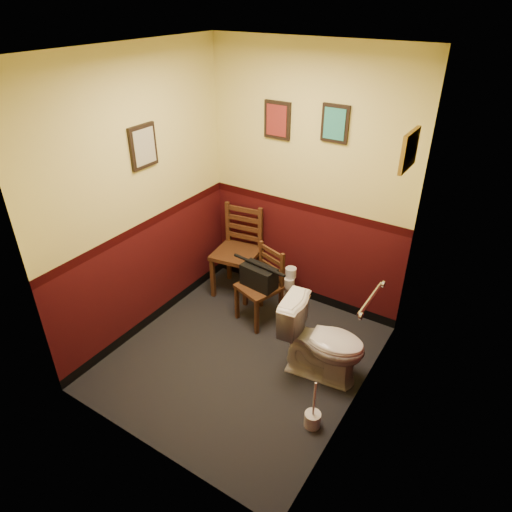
{
  "coord_description": "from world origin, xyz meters",
  "views": [
    {
      "loc": [
        1.87,
        -2.68,
        3.06
      ],
      "look_at": [
        0.0,
        0.25,
        1.0
      ],
      "focal_mm": 32.0,
      "sensor_mm": 36.0,
      "label": 1
    }
  ],
  "objects": [
    {
      "name": "grab_bar",
      "position": [
        1.07,
        0.25,
        0.95
      ],
      "size": [
        0.05,
        0.56,
        0.06
      ],
      "color": "silver",
      "rests_on": "wall_right"
    },
    {
      "name": "wall_front",
      "position": [
        0.0,
        -1.2,
        1.35
      ],
      "size": [
        2.2,
        0.0,
        2.7
      ],
      "primitive_type": "cube",
      "rotation": [
        -1.57,
        0.0,
        0.0
      ],
      "color": "#3B0C0D",
      "rests_on": "ground"
    },
    {
      "name": "toilet",
      "position": [
        0.72,
        0.21,
        0.37
      ],
      "size": [
        0.8,
        0.51,
        0.74
      ],
      "primitive_type": "imported",
      "rotation": [
        0.0,
        0.0,
        1.69
      ],
      "color": "white",
      "rests_on": "floor"
    },
    {
      "name": "chair_right",
      "position": [
        -0.16,
        0.61,
        0.41
      ],
      "size": [
        0.48,
        0.48,
        0.82
      ],
      "rotation": [
        0.0,
        0.0,
        -0.32
      ],
      "color": "#532E19",
      "rests_on": "floor"
    },
    {
      "name": "toilet_brush",
      "position": [
        0.92,
        -0.35,
        0.08
      ],
      "size": [
        0.13,
        0.13,
        0.47
      ],
      "color": "silver",
      "rests_on": "floor"
    },
    {
      "name": "framed_print_left",
      "position": [
        -1.08,
        0.1,
        1.85
      ],
      "size": [
        0.04,
        0.3,
        0.38
      ],
      "color": "black",
      "rests_on": "wall_left"
    },
    {
      "name": "wall_left",
      "position": [
        -1.1,
        0.0,
        1.35
      ],
      "size": [
        0.0,
        2.4,
        2.7
      ],
      "primitive_type": "cube",
      "rotation": [
        1.57,
        0.0,
        1.57
      ],
      "color": "#3B0C0D",
      "rests_on": "ground"
    },
    {
      "name": "framed_print_back_a",
      "position": [
        -0.35,
        1.18,
        1.95
      ],
      "size": [
        0.28,
        0.04,
        0.36
      ],
      "color": "black",
      "rests_on": "wall_back"
    },
    {
      "name": "wall_back",
      "position": [
        0.0,
        1.2,
        1.35
      ],
      "size": [
        2.2,
        0.0,
        2.7
      ],
      "primitive_type": "cube",
      "rotation": [
        1.57,
        0.0,
        0.0
      ],
      "color": "#3B0C0D",
      "rests_on": "ground"
    },
    {
      "name": "ceiling",
      "position": [
        0.0,
        0.0,
        2.7
      ],
      "size": [
        2.2,
        2.4,
        0.0
      ],
      "primitive_type": "cube",
      "rotation": [
        3.14,
        0.0,
        0.0
      ],
      "color": "silver",
      "rests_on": "ground"
    },
    {
      "name": "chair_left",
      "position": [
        -0.68,
        0.93,
        0.5
      ],
      "size": [
        0.53,
        0.53,
        1.0
      ],
      "rotation": [
        0.0,
        0.0,
        0.15
      ],
      "color": "#532E19",
      "rests_on": "floor"
    },
    {
      "name": "handbag",
      "position": [
        -0.18,
        0.58,
        0.54
      ],
      "size": [
        0.38,
        0.22,
        0.27
      ],
      "rotation": [
        0.0,
        0.0,
        -0.11
      ],
      "color": "black",
      "rests_on": "chair_right"
    },
    {
      "name": "tp_stack",
      "position": [
        -0.05,
        1.02,
        0.19
      ],
      "size": [
        0.25,
        0.15,
        0.44
      ],
      "color": "silver",
      "rests_on": "floor"
    },
    {
      "name": "framed_print_right",
      "position": [
        1.08,
        0.6,
        2.05
      ],
      "size": [
        0.04,
        0.34,
        0.28
      ],
      "color": "olive",
      "rests_on": "wall_right"
    },
    {
      "name": "floor",
      "position": [
        0.0,
        0.0,
        0.0
      ],
      "size": [
        2.2,
        2.4,
        0.0
      ],
      "primitive_type": "cube",
      "color": "black",
      "rests_on": "ground"
    },
    {
      "name": "framed_print_back_b",
      "position": [
        0.25,
        1.18,
        2.0
      ],
      "size": [
        0.26,
        0.04,
        0.34
      ],
      "color": "black",
      "rests_on": "wall_back"
    },
    {
      "name": "wall_right",
      "position": [
        1.1,
        0.0,
        1.35
      ],
      "size": [
        0.0,
        2.4,
        2.7
      ],
      "primitive_type": "cube",
      "rotation": [
        1.57,
        0.0,
        -1.57
      ],
      "color": "#3B0C0D",
      "rests_on": "ground"
    }
  ]
}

